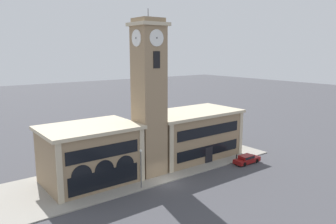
# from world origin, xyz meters

# --- Properties ---
(ground_plane) EXTENTS (300.00, 300.00, 0.00)m
(ground_plane) POSITION_xyz_m (0.00, 0.00, 0.00)
(ground_plane) COLOR #424247
(sidewalk_kerb) EXTENTS (43.51, 12.86, 0.15)m
(sidewalk_kerb) POSITION_xyz_m (0.00, 6.43, 0.07)
(sidewalk_kerb) COLOR gray
(sidewalk_kerb) RESTS_ON ground_plane
(clock_tower) EXTENTS (4.38, 4.38, 22.93)m
(clock_tower) POSITION_xyz_m (-0.00, 4.26, 10.94)
(clock_tower) COLOR #937A5B
(clock_tower) RESTS_ON ground_plane
(town_hall_left_wing) EXTENTS (12.46, 9.13, 7.78)m
(town_hall_left_wing) POSITION_xyz_m (-8.02, 6.61, 3.91)
(town_hall_left_wing) COLOR #937A5B
(town_hall_left_wing) RESTS_ON ground_plane
(town_hall_right_wing) EXTENTS (16.31, 9.13, 7.74)m
(town_hall_right_wing) POSITION_xyz_m (9.95, 6.62, 3.89)
(town_hall_right_wing) COLOR #937A5B
(town_hall_right_wing) RESTS_ON ground_plane
(parked_car_near) EXTENTS (4.68, 1.80, 1.35)m
(parked_car_near) POSITION_xyz_m (14.65, -1.29, 0.71)
(parked_car_near) COLOR maroon
(parked_car_near) RESTS_ON ground_plane
(street_lamp) EXTENTS (0.36, 0.36, 5.10)m
(street_lamp) POSITION_xyz_m (-3.81, 0.61, 3.56)
(street_lamp) COLOR #4C4C51
(street_lamp) RESTS_ON sidewalk_kerb
(bollard) EXTENTS (0.18, 0.18, 1.06)m
(bollard) POSITION_xyz_m (13.96, 0.21, 0.67)
(bollard) COLOR black
(bollard) RESTS_ON sidewalk_kerb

